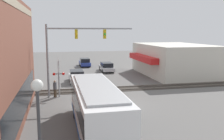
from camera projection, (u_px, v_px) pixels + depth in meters
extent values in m
plane|color=#605E5B|center=(118.00, 105.00, 21.92)|extent=(120.00, 120.00, 0.00)
cube|color=gray|center=(16.00, 6.00, 16.31)|extent=(17.42, 0.36, 0.50)
cube|color=black|center=(23.00, 100.00, 17.30)|extent=(14.47, 0.12, 2.20)
cube|color=beige|center=(174.00, 60.00, 37.14)|extent=(13.54, 8.63, 4.53)
cube|color=red|center=(143.00, 58.00, 36.06)|extent=(9.48, 1.20, 0.80)
cube|color=white|center=(96.00, 106.00, 15.88)|extent=(10.01, 2.55, 2.52)
cube|color=black|center=(96.00, 101.00, 15.82)|extent=(9.81, 2.59, 1.06)
cube|color=#194CA5|center=(96.00, 123.00, 16.04)|extent=(9.81, 2.58, 0.24)
cube|color=#A5A8AA|center=(96.00, 86.00, 15.67)|extent=(8.51, 2.17, 0.12)
cylinder|color=black|center=(91.00, 111.00, 18.76)|extent=(1.00, 2.57, 1.00)
cylinder|color=gray|center=(48.00, 61.00, 23.99)|extent=(0.20, 0.20, 7.09)
cylinder|color=gray|center=(91.00, 28.00, 24.40)|extent=(0.16, 8.40, 0.16)
cube|color=gold|center=(76.00, 34.00, 24.19)|extent=(0.30, 0.27, 0.90)
sphere|color=yellow|center=(76.00, 34.00, 24.03)|extent=(0.20, 0.20, 0.20)
cube|color=gold|center=(105.00, 34.00, 24.78)|extent=(0.30, 0.27, 0.90)
sphere|color=green|center=(105.00, 34.00, 24.63)|extent=(0.20, 0.20, 0.20)
cylinder|color=gray|center=(59.00, 79.00, 24.46)|extent=(0.14, 0.14, 3.60)
cube|color=white|center=(58.00, 66.00, 24.26)|extent=(1.41, 0.06, 1.41)
cube|color=white|center=(58.00, 66.00, 24.26)|extent=(1.41, 0.06, 1.41)
cylinder|color=#38383A|center=(59.00, 74.00, 24.38)|extent=(0.08, 0.90, 0.08)
sphere|color=red|center=(63.00, 74.00, 24.43)|extent=(0.28, 0.28, 0.28)
sphere|color=red|center=(54.00, 74.00, 24.24)|extent=(0.28, 0.28, 0.28)
sphere|color=white|center=(37.00, 85.00, 8.79)|extent=(0.44, 0.44, 0.44)
cube|color=#332D28|center=(106.00, 90.00, 27.71)|extent=(2.60, 60.00, 0.03)
cube|color=#6B6056|center=(107.00, 90.00, 27.01)|extent=(0.07, 60.00, 0.15)
cube|color=#6B6056|center=(104.00, 88.00, 28.40)|extent=(0.07, 60.00, 0.15)
cube|color=silver|center=(77.00, 78.00, 31.86)|extent=(4.50, 1.80, 0.59)
cube|color=black|center=(77.00, 73.00, 31.55)|extent=(2.47, 1.62, 0.69)
cylinder|color=black|center=(76.00, 78.00, 33.24)|extent=(0.64, 1.82, 0.64)
cylinder|color=black|center=(78.00, 82.00, 30.55)|extent=(0.64, 1.82, 0.64)
cube|color=#B7B7BC|center=(106.00, 68.00, 40.39)|extent=(4.83, 1.80, 0.55)
cube|color=black|center=(107.00, 65.00, 40.07)|extent=(2.65, 1.62, 0.66)
cylinder|color=black|center=(105.00, 68.00, 41.87)|extent=(0.64, 1.82, 0.64)
cylinder|color=black|center=(108.00, 71.00, 38.98)|extent=(0.64, 1.82, 0.64)
cube|color=navy|center=(85.00, 63.00, 46.39)|extent=(4.68, 1.80, 0.57)
cube|color=black|center=(85.00, 60.00, 46.07)|extent=(2.57, 1.62, 0.68)
cylinder|color=black|center=(84.00, 64.00, 47.83)|extent=(0.64, 1.82, 0.64)
cylinder|color=black|center=(86.00, 65.00, 45.03)|extent=(0.64, 1.82, 0.64)
cylinder|color=black|center=(123.00, 124.00, 16.27)|extent=(0.28, 0.28, 0.84)
cylinder|color=maroon|center=(123.00, 113.00, 16.15)|extent=(0.34, 0.34, 0.70)
sphere|color=tan|center=(123.00, 106.00, 16.08)|extent=(0.23, 0.23, 0.23)
cylinder|color=#473828|center=(55.00, 93.00, 24.50)|extent=(0.28, 0.28, 0.81)
cylinder|color=#4C4C51|center=(55.00, 86.00, 24.39)|extent=(0.34, 0.34, 0.67)
sphere|color=tan|center=(55.00, 81.00, 24.32)|extent=(0.22, 0.22, 0.22)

